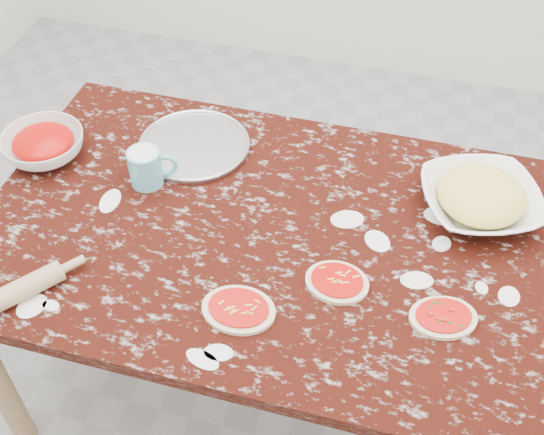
% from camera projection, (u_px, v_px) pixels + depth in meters
% --- Properties ---
extents(ground, '(4.00, 4.00, 0.00)m').
position_uv_depth(ground, '(272.00, 377.00, 2.39)').
color(ground, gray).
extents(worktable, '(1.60, 1.00, 0.75)m').
position_uv_depth(worktable, '(272.00, 251.00, 1.91)').
color(worktable, black).
rests_on(worktable, ground).
extents(pizza_tray, '(0.38, 0.38, 0.01)m').
position_uv_depth(pizza_tray, '(194.00, 146.00, 2.09)').
color(pizza_tray, '#B2B2B7').
rests_on(pizza_tray, worktable).
extents(sauce_bowl, '(0.29, 0.29, 0.08)m').
position_uv_depth(sauce_bowl, '(44.00, 146.00, 2.04)').
color(sauce_bowl, white).
rests_on(sauce_bowl, worktable).
extents(cheese_bowl, '(0.41, 0.41, 0.08)m').
position_uv_depth(cheese_bowl, '(480.00, 201.00, 1.88)').
color(cheese_bowl, white).
rests_on(cheese_bowl, worktable).
extents(flour_mug, '(0.14, 0.10, 0.11)m').
position_uv_depth(flour_mug, '(147.00, 167.00, 1.95)').
color(flour_mug, '#5FB2BF').
rests_on(flour_mug, worktable).
extents(pizza_left, '(0.18, 0.14, 0.02)m').
position_uv_depth(pizza_left, '(239.00, 309.00, 1.66)').
color(pizza_left, beige).
rests_on(pizza_left, worktable).
extents(pizza_mid, '(0.17, 0.15, 0.02)m').
position_uv_depth(pizza_mid, '(337.00, 282.00, 1.72)').
color(pizza_mid, beige).
rests_on(pizza_mid, worktable).
extents(pizza_right, '(0.20, 0.17, 0.02)m').
position_uv_depth(pizza_right, '(443.00, 317.00, 1.64)').
color(pizza_right, beige).
rests_on(pizza_right, worktable).
extents(rolling_pin, '(0.21, 0.25, 0.05)m').
position_uv_depth(rolling_pin, '(10.00, 295.00, 1.66)').
color(rolling_pin, tan).
rests_on(rolling_pin, worktable).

